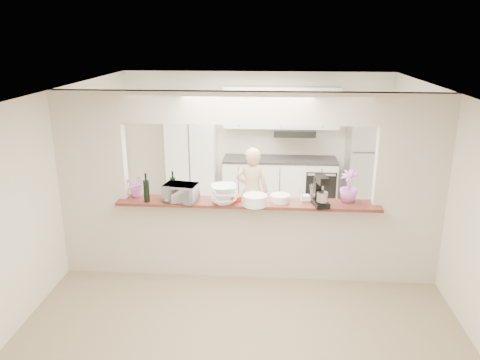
# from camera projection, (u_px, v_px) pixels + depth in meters

# --- Properties ---
(floor) EXTENTS (6.00, 6.00, 0.00)m
(floor) POSITION_uv_depth(u_px,v_px,m) (247.00, 274.00, 6.44)
(floor) COLOR #9E876B
(floor) RESTS_ON ground
(tile_overlay) EXTENTS (5.00, 2.90, 0.01)m
(tile_overlay) POSITION_uv_depth(u_px,v_px,m) (253.00, 229.00, 7.91)
(tile_overlay) COLOR beige
(tile_overlay) RESTS_ON floor
(partition) EXTENTS (5.00, 0.15, 2.50)m
(partition) POSITION_uv_depth(u_px,v_px,m) (248.00, 171.00, 5.99)
(partition) COLOR beige
(partition) RESTS_ON floor
(bar_counter) EXTENTS (3.40, 0.38, 1.09)m
(bar_counter) POSITION_uv_depth(u_px,v_px,m) (248.00, 236.00, 6.26)
(bar_counter) COLOR beige
(bar_counter) RESTS_ON floor
(kitchen_cabinets) EXTENTS (3.15, 0.62, 2.25)m
(kitchen_cabinets) POSITION_uv_depth(u_px,v_px,m) (246.00, 156.00, 8.75)
(kitchen_cabinets) COLOR white
(kitchen_cabinets) RESTS_ON floor
(refrigerator) EXTENTS (0.75, 0.70, 1.70)m
(refrigerator) POSITION_uv_depth(u_px,v_px,m) (367.00, 166.00, 8.56)
(refrigerator) COLOR silver
(refrigerator) RESTS_ON floor
(flower_left) EXTENTS (0.34, 0.32, 0.31)m
(flower_left) POSITION_uv_depth(u_px,v_px,m) (137.00, 185.00, 6.21)
(flower_left) COLOR #CC6CB5
(flower_left) RESTS_ON bar_counter
(wine_bottle_a) EXTENTS (0.08, 0.08, 0.38)m
(wine_bottle_a) POSITION_uv_depth(u_px,v_px,m) (146.00, 191.00, 6.01)
(wine_bottle_a) COLOR black
(wine_bottle_a) RESTS_ON bar_counter
(wine_bottle_b) EXTENTS (0.07, 0.07, 0.35)m
(wine_bottle_b) POSITION_uv_depth(u_px,v_px,m) (173.00, 187.00, 6.20)
(wine_bottle_b) COLOR black
(wine_bottle_b) RESTS_ON bar_counter
(toaster_oven) EXTENTS (0.46, 0.36, 0.23)m
(toaster_oven) POSITION_uv_depth(u_px,v_px,m) (181.00, 193.00, 6.04)
(toaster_oven) COLOR #B5B4BA
(toaster_oven) RESTS_ON bar_counter
(serving_bowls) EXTENTS (0.38, 0.38, 0.24)m
(serving_bowls) POSITION_uv_depth(u_px,v_px,m) (224.00, 194.00, 5.96)
(serving_bowls) COLOR white
(serving_bowls) RESTS_ON bar_counter
(plate_stack_a) EXTENTS (0.31, 0.31, 0.14)m
(plate_stack_a) POSITION_uv_depth(u_px,v_px,m) (255.00, 200.00, 5.90)
(plate_stack_a) COLOR white
(plate_stack_a) RESTS_ON bar_counter
(plate_stack_b) EXTENTS (0.26, 0.26, 0.09)m
(plate_stack_b) POSITION_uv_depth(u_px,v_px,m) (280.00, 198.00, 6.05)
(plate_stack_b) COLOR white
(plate_stack_b) RESTS_ON bar_counter
(red_bowl) EXTENTS (0.14, 0.14, 0.07)m
(red_bowl) POSITION_uv_depth(u_px,v_px,m) (236.00, 198.00, 6.08)
(red_bowl) COLOR maroon
(red_bowl) RESTS_ON bar_counter
(tan_bowl) EXTENTS (0.15, 0.15, 0.07)m
(tan_bowl) POSITION_uv_depth(u_px,v_px,m) (252.00, 197.00, 6.11)
(tan_bowl) COLOR #CDB390
(tan_bowl) RESTS_ON bar_counter
(utensil_caddy) EXTENTS (0.25, 0.18, 0.22)m
(utensil_caddy) POSITION_uv_depth(u_px,v_px,m) (309.00, 194.00, 6.07)
(utensil_caddy) COLOR silver
(utensil_caddy) RESTS_ON bar_counter
(stand_mixer) EXTENTS (0.23, 0.30, 0.40)m
(stand_mixer) POSITION_uv_depth(u_px,v_px,m) (321.00, 192.00, 5.86)
(stand_mixer) COLOR black
(stand_mixer) RESTS_ON bar_counter
(flower_right) EXTENTS (0.27, 0.27, 0.42)m
(flower_right) POSITION_uv_depth(u_px,v_px,m) (349.00, 186.00, 6.00)
(flower_right) COLOR #BC6CCA
(flower_right) RESTS_ON bar_counter
(person) EXTENTS (0.54, 0.37, 1.46)m
(person) POSITION_uv_depth(u_px,v_px,m) (252.00, 192.00, 7.53)
(person) COLOR beige
(person) RESTS_ON floor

